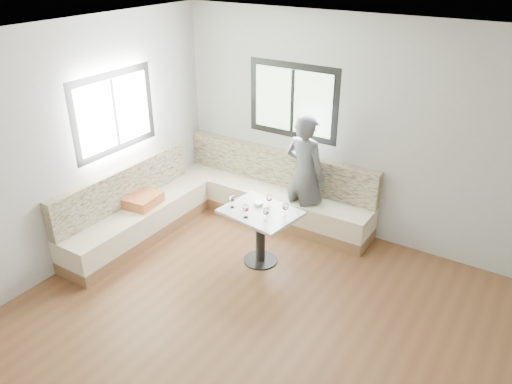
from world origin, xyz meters
TOP-DOWN VIEW (x-y plane):
  - room at (-0.08, 0.08)m, footprint 5.01×5.01m
  - banquette at (-1.59, 1.63)m, footprint 2.90×2.80m
  - table at (-0.60, 1.23)m, footprint 0.93×0.78m
  - person at (-0.52, 2.18)m, footprint 0.65×0.49m
  - olive_ramekin at (-0.70, 1.33)m, footprint 0.11×0.11m
  - wine_glass_a at (-0.93, 1.12)m, footprint 0.08×0.08m
  - wine_glass_b at (-0.66, 1.01)m, footprint 0.08×0.08m
  - wine_glass_c at (-0.43, 1.06)m, footprint 0.08×0.08m
  - wine_glass_d at (-0.56, 1.36)m, footprint 0.08×0.08m
  - wine_glass_e at (-0.30, 1.28)m, footprint 0.08×0.08m

SIDE VIEW (x-z plane):
  - banquette at x=-1.59m, z-range -0.14..0.81m
  - table at x=-0.60m, z-range 0.17..0.87m
  - olive_ramekin at x=-0.70m, z-range 0.70..0.74m
  - person at x=-0.52m, z-range 0.00..1.62m
  - wine_glass_a at x=-0.93m, z-range 0.73..0.90m
  - wine_glass_b at x=-0.66m, z-range 0.73..0.90m
  - wine_glass_c at x=-0.43m, z-range 0.73..0.90m
  - wine_glass_d at x=-0.56m, z-range 0.73..0.90m
  - wine_glass_e at x=-0.30m, z-range 0.73..0.90m
  - room at x=-0.08m, z-range 0.01..2.82m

